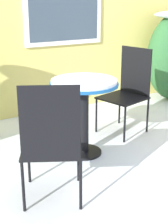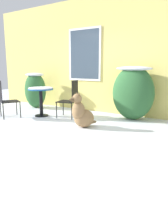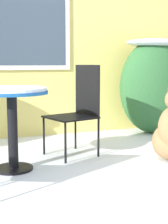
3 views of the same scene
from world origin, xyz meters
name	(u,v)px [view 1 (image 1 of 3)]	position (x,y,z in m)	size (l,w,h in m)	color
patio_table	(84,96)	(-0.69, 0.72, 0.64)	(0.69, 0.69, 0.81)	black
patio_chair_near_table	(128,88)	(0.10, 1.03, 0.54)	(0.58, 0.58, 1.02)	black
patio_chair_far_side	(51,141)	(-1.36, 0.06, 0.54)	(0.64, 0.64, 1.02)	black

